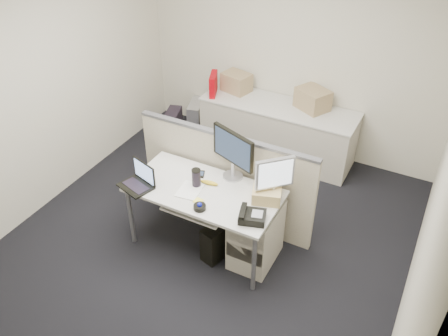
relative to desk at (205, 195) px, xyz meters
The scene contains 28 objects.
floor 0.67m from the desk, ahead, with size 4.00×4.50×0.01m, color black.
wall_back 2.35m from the desk, 90.00° to the left, with size 4.00×0.02×2.70m, color beige.
wall_front 2.35m from the desk, 90.00° to the right, with size 4.00×0.02×2.70m, color beige.
wall_left 2.11m from the desk, behind, with size 0.02×4.50×2.70m, color beige.
wall_right 2.11m from the desk, ahead, with size 0.02×4.50×2.70m, color beige.
desk is the anchor object (origin of this frame).
keyboard_tray 0.19m from the desk, 90.00° to the right, with size 0.62×0.32×0.02m, color white.
drawer_pedestal 0.65m from the desk, ahead, with size 0.40×0.55×0.65m, color #BCB59F.
cubicle_partition 0.46m from the desk, 90.00° to the left, with size 2.00×0.06×1.10m, color beige.
back_counter 1.95m from the desk, 90.00° to the left, with size 2.00×0.60×0.72m, color #BCB59F.
monitor_main 0.48m from the desk, 64.89° to the left, with size 0.53×0.20×0.53m, color black.
monitor_small 0.74m from the desk, 15.48° to the left, with size 0.38×0.19×0.46m, color #B7B7BC.
laptop 0.71m from the desk, 155.70° to the right, with size 0.32×0.24×0.24m, color black.
trackball 0.30m from the desk, 68.99° to the right, with size 0.12×0.12×0.05m, color black.
desk_phone 0.63m from the desk, 16.70° to the right, with size 0.24×0.20×0.08m, color black.
paper_stack 0.16m from the desk, 146.04° to the right, with size 0.21×0.27×0.01m, color white.
sticky_pad 0.20m from the desk, 78.87° to the right, with size 0.08×0.08×0.01m, color #FFF34F.
travel_mug 0.19m from the desk, 168.69° to the left, with size 0.09×0.09×0.18m, color black.
banana 0.13m from the desk, 89.85° to the left, with size 0.19×0.05×0.04m, color #CEC30F.
cellphone 0.26m from the desk, 126.87° to the left, with size 0.06×0.12×0.02m, color black.
manila_folders 0.63m from the desk, 18.98° to the left, with size 0.27×0.34×0.13m, color tan.
keyboard 0.23m from the desk, 77.20° to the right, with size 0.42×0.15×0.02m, color black.
pc_tower_desk 0.51m from the desk, 14.04° to the right, with size 0.17×0.43×0.40m, color black.
pc_tower_spare_dark 2.23m from the desk, 131.66° to the left, with size 0.18×0.44×0.41m, color black.
pc_tower_spare_silver 2.45m from the desk, 122.64° to the left, with size 0.18×0.44×0.41m, color #B7B7BC.
cardboard_box_left 2.17m from the desk, 108.12° to the left, with size 0.36×0.27×0.27m, color tan.
cardboard_box_right 2.10m from the desk, 79.26° to the left, with size 0.39×0.30×0.28m, color tan.
red_binder 2.05m from the desk, 116.19° to the left, with size 0.07×0.32×0.30m, color #A1030C.
Camera 1 is at (1.86, -3.13, 3.62)m, focal length 38.00 mm.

